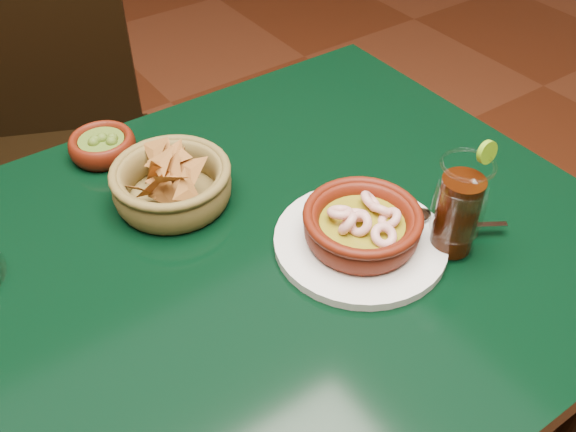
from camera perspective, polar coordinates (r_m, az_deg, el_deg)
dining_table at (r=0.93m, az=-7.93°, el=-9.99°), size 1.20×0.80×0.75m
dining_chair at (r=1.51m, az=-21.15°, el=5.55°), size 0.61×0.61×1.00m
shrimp_plate at (r=0.88m, az=6.60°, el=-1.16°), size 0.31×0.24×0.07m
chip_basket at (r=0.96m, az=-10.31°, el=2.89°), size 0.21×0.21×0.11m
guacamole_ramekin at (r=1.08m, az=-16.18°, el=6.06°), size 0.13×0.13×0.04m
cola_drink at (r=0.87m, az=14.89°, el=0.65°), size 0.14×0.14×0.16m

